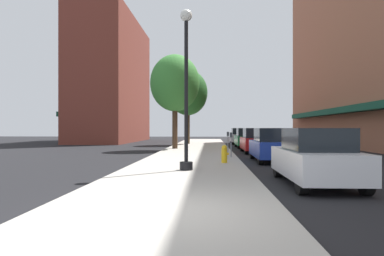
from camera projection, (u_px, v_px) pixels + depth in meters
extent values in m
plane|color=black|center=(255.00, 152.00, 24.44)|extent=(90.00, 90.00, 0.00)
cube|color=#A8A399|center=(197.00, 150.00, 25.64)|extent=(4.80, 50.00, 0.12)
cube|color=#144C38|center=(347.00, 110.00, 28.05)|extent=(0.90, 34.00, 0.50)
cube|color=brown|center=(113.00, 81.00, 44.17)|extent=(6.00, 18.00, 14.86)
cube|color=#144C38|center=(86.00, 116.00, 44.34)|extent=(0.90, 15.30, 0.50)
cylinder|color=black|center=(186.00, 166.00, 13.18)|extent=(0.48, 0.48, 0.30)
cylinder|color=black|center=(186.00, 91.00, 13.18)|extent=(0.14, 0.14, 5.20)
sphere|color=silver|center=(186.00, 15.00, 13.18)|extent=(0.44, 0.44, 0.44)
cylinder|color=gold|center=(224.00, 156.00, 15.90)|extent=(0.26, 0.26, 0.62)
sphere|color=gold|center=(224.00, 148.00, 15.90)|extent=(0.24, 0.24, 0.24)
cylinder|color=gold|center=(227.00, 154.00, 15.89)|extent=(0.12, 0.10, 0.10)
cylinder|color=slate|center=(231.00, 147.00, 18.91)|extent=(0.06, 0.06, 1.05)
cube|color=#33383D|center=(231.00, 135.00, 18.91)|extent=(0.14, 0.09, 0.26)
cylinder|color=slate|center=(228.00, 144.00, 22.26)|extent=(0.06, 0.06, 1.05)
cube|color=#33383D|center=(228.00, 134.00, 22.26)|extent=(0.14, 0.09, 0.26)
cylinder|color=#422D1E|center=(175.00, 125.00, 27.02)|extent=(0.40, 0.40, 3.54)
ellipsoid|color=#387F33|center=(175.00, 83.00, 27.02)|extent=(3.72, 3.72, 4.28)
cylinder|color=#4C3823|center=(188.00, 126.00, 35.35)|extent=(0.40, 0.40, 3.58)
ellipsoid|color=#235B23|center=(188.00, 93.00, 35.36)|extent=(3.90, 3.90, 4.48)
cylinder|color=black|center=(278.00, 168.00, 12.09)|extent=(0.22, 0.64, 0.64)
cylinder|color=black|center=(325.00, 168.00, 12.02)|extent=(0.22, 0.64, 0.64)
cylinder|color=black|center=(302.00, 182.00, 8.90)|extent=(0.22, 0.64, 0.64)
cylinder|color=black|center=(366.00, 183.00, 8.82)|extent=(0.22, 0.64, 0.64)
cube|color=silver|center=(315.00, 163.00, 10.46)|extent=(1.80, 4.30, 0.76)
cube|color=black|center=(317.00, 139.00, 10.31)|extent=(1.56, 2.20, 0.64)
cylinder|color=black|center=(252.00, 153.00, 19.35)|extent=(0.22, 0.64, 0.64)
cylinder|color=black|center=(282.00, 153.00, 19.28)|extent=(0.22, 0.64, 0.64)
cylinder|color=black|center=(261.00, 158.00, 16.16)|extent=(0.22, 0.64, 0.64)
cylinder|color=black|center=(296.00, 158.00, 16.08)|extent=(0.22, 0.64, 0.64)
cube|color=#1E389E|center=(272.00, 149.00, 17.72)|extent=(1.80, 4.30, 0.76)
cube|color=black|center=(273.00, 135.00, 17.57)|extent=(1.56, 2.20, 0.64)
cylinder|color=black|center=(242.00, 147.00, 25.57)|extent=(0.22, 0.64, 0.64)
cylinder|color=black|center=(264.00, 147.00, 25.50)|extent=(0.22, 0.64, 0.64)
cylinder|color=black|center=(247.00, 150.00, 22.38)|extent=(0.22, 0.64, 0.64)
cylinder|color=black|center=(272.00, 150.00, 22.30)|extent=(0.22, 0.64, 0.64)
cube|color=red|center=(256.00, 143.00, 23.94)|extent=(1.80, 4.30, 0.76)
cube|color=black|center=(256.00, 133.00, 23.79)|extent=(1.56, 2.20, 0.64)
cylinder|color=black|center=(236.00, 143.00, 31.73)|extent=(0.22, 0.64, 0.64)
cylinder|color=black|center=(254.00, 143.00, 31.65)|extent=(0.22, 0.64, 0.64)
cylinder|color=black|center=(239.00, 145.00, 28.54)|extent=(0.22, 0.64, 0.64)
cylinder|color=black|center=(258.00, 145.00, 28.46)|extent=(0.22, 0.64, 0.64)
cube|color=#196638|center=(247.00, 140.00, 30.10)|extent=(1.80, 4.30, 0.76)
cube|color=black|center=(247.00, 132.00, 29.95)|extent=(1.56, 2.20, 0.64)
cylinder|color=black|center=(231.00, 140.00, 38.99)|extent=(0.22, 0.64, 0.64)
cylinder|color=black|center=(245.00, 140.00, 38.91)|extent=(0.22, 0.64, 0.64)
cylinder|color=black|center=(233.00, 141.00, 35.79)|extent=(0.22, 0.64, 0.64)
cylinder|color=black|center=(249.00, 142.00, 35.71)|extent=(0.22, 0.64, 0.64)
cube|color=#B2B2BA|center=(239.00, 138.00, 37.35)|extent=(1.80, 4.30, 0.76)
cube|color=black|center=(240.00, 131.00, 37.20)|extent=(1.56, 2.20, 0.64)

